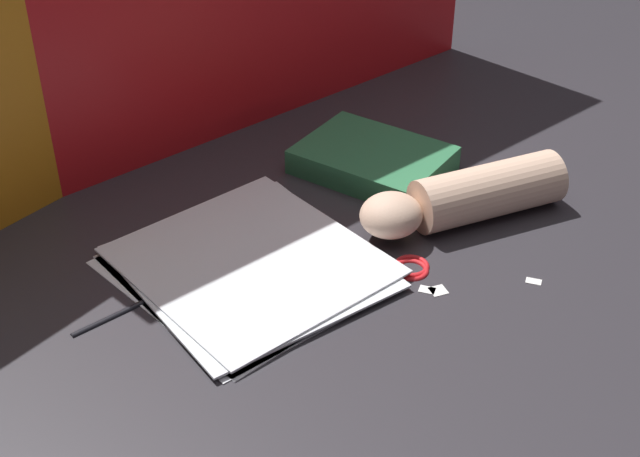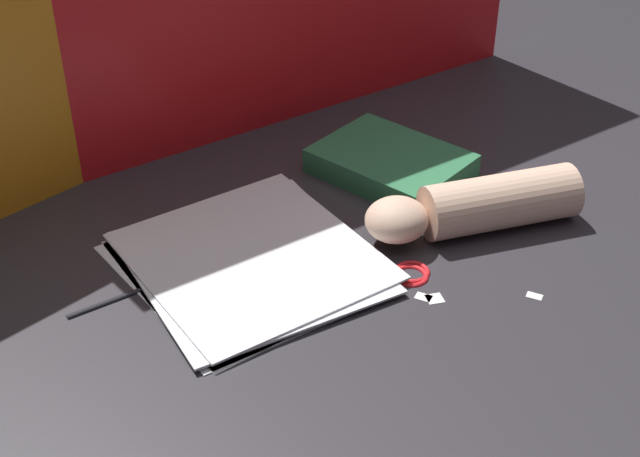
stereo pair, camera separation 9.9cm
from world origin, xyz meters
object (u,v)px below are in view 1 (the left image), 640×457
(scissors, at_px, (393,263))
(paper_stack, at_px, (248,266))
(hand_forearm, at_px, (465,197))
(book_closed, at_px, (373,160))

(scissors, bearing_deg, paper_stack, 141.47)
(paper_stack, height_order, scissors, paper_stack)
(hand_forearm, bearing_deg, scissors, -174.84)
(paper_stack, height_order, hand_forearm, hand_forearm)
(book_closed, xyz_separation_m, scissors, (-0.14, -0.19, -0.01))
(book_closed, distance_m, hand_forearm, 0.18)
(paper_stack, xyz_separation_m, scissors, (0.14, -0.11, -0.00))
(book_closed, height_order, scissors, book_closed)
(paper_stack, height_order, book_closed, book_closed)
(scissors, bearing_deg, book_closed, 52.74)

